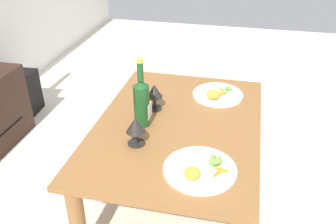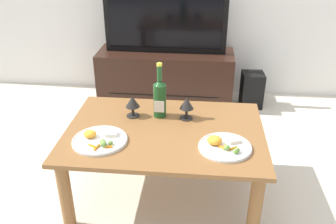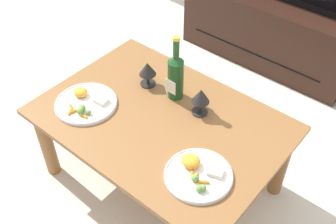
{
  "view_description": "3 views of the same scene",
  "coord_description": "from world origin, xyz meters",
  "px_view_note": "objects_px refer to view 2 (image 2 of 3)",
  "views": [
    {
      "loc": [
        -1.48,
        -0.29,
        1.4
      ],
      "look_at": [
        -0.02,
        0.05,
        0.53
      ],
      "focal_mm": 38.97,
      "sensor_mm": 36.0,
      "label": 1
    },
    {
      "loc": [
        0.19,
        -1.78,
        1.52
      ],
      "look_at": [
        0.01,
        0.08,
        0.54
      ],
      "focal_mm": 38.91,
      "sensor_mm": 36.0,
      "label": 2
    },
    {
      "loc": [
        0.88,
        -1.01,
        1.77
      ],
      "look_at": [
        0.04,
        0.01,
        0.52
      ],
      "focal_mm": 43.33,
      "sensor_mm": 36.0,
      "label": 3
    }
  ],
  "objects_px": {
    "dinner_plate_left": "(100,140)",
    "dinner_plate_right": "(224,146)",
    "tv_screen": "(165,19)",
    "floor_speaker": "(252,90)",
    "goblet_left": "(132,103)",
    "dining_table": "(165,141)",
    "wine_bottle": "(160,97)",
    "tv_stand": "(166,77)",
    "goblet_right": "(187,104)"
  },
  "relations": [
    {
      "from": "tv_stand",
      "to": "tv_screen",
      "type": "xyz_separation_m",
      "value": [
        0.0,
        -0.0,
        0.53
      ]
    },
    {
      "from": "dinner_plate_left",
      "to": "dinner_plate_right",
      "type": "height_order",
      "value": "dinner_plate_right"
    },
    {
      "from": "wine_bottle",
      "to": "dinner_plate_right",
      "type": "height_order",
      "value": "wine_bottle"
    },
    {
      "from": "wine_bottle",
      "to": "tv_stand",
      "type": "bearing_deg",
      "value": 94.37
    },
    {
      "from": "tv_screen",
      "to": "floor_speaker",
      "type": "relative_size",
      "value": 3.33
    },
    {
      "from": "goblet_left",
      "to": "tv_screen",
      "type": "bearing_deg",
      "value": 86.55
    },
    {
      "from": "goblet_right",
      "to": "tv_stand",
      "type": "bearing_deg",
      "value": 101.89
    },
    {
      "from": "dining_table",
      "to": "dinner_plate_right",
      "type": "bearing_deg",
      "value": -25.2
    },
    {
      "from": "tv_screen",
      "to": "goblet_right",
      "type": "xyz_separation_m",
      "value": [
        0.25,
        -1.2,
        -0.21
      ]
    },
    {
      "from": "wine_bottle",
      "to": "dinner_plate_left",
      "type": "distance_m",
      "value": 0.45
    },
    {
      "from": "floor_speaker",
      "to": "dinner_plate_left",
      "type": "relative_size",
      "value": 1.07
    },
    {
      "from": "dinner_plate_left",
      "to": "tv_screen",
      "type": "bearing_deg",
      "value": 82.51
    },
    {
      "from": "tv_screen",
      "to": "dinner_plate_right",
      "type": "height_order",
      "value": "tv_screen"
    },
    {
      "from": "goblet_right",
      "to": "dinner_plate_left",
      "type": "height_order",
      "value": "goblet_right"
    },
    {
      "from": "floor_speaker",
      "to": "goblet_right",
      "type": "distance_m",
      "value": 1.34
    },
    {
      "from": "floor_speaker",
      "to": "tv_stand",
      "type": "bearing_deg",
      "value": 173.28
    },
    {
      "from": "floor_speaker",
      "to": "wine_bottle",
      "type": "distance_m",
      "value": 1.41
    },
    {
      "from": "floor_speaker",
      "to": "dinner_plate_left",
      "type": "distance_m",
      "value": 1.8
    },
    {
      "from": "dining_table",
      "to": "tv_stand",
      "type": "distance_m",
      "value": 1.36
    },
    {
      "from": "goblet_right",
      "to": "tv_screen",
      "type": "bearing_deg",
      "value": 101.91
    },
    {
      "from": "dining_table",
      "to": "goblet_right",
      "type": "bearing_deg",
      "value": 52.0
    },
    {
      "from": "dinner_plate_right",
      "to": "tv_screen",
      "type": "bearing_deg",
      "value": 107.29
    },
    {
      "from": "dining_table",
      "to": "goblet_left",
      "type": "xyz_separation_m",
      "value": [
        -0.21,
        0.15,
        0.17
      ]
    },
    {
      "from": "tv_stand",
      "to": "dinner_plate_right",
      "type": "bearing_deg",
      "value": -72.73
    },
    {
      "from": "floor_speaker",
      "to": "wine_bottle",
      "type": "xyz_separation_m",
      "value": [
        -0.7,
        -1.14,
        0.43
      ]
    },
    {
      "from": "dinner_plate_left",
      "to": "dinner_plate_right",
      "type": "bearing_deg",
      "value": 0.24
    },
    {
      "from": "wine_bottle",
      "to": "tv_screen",
      "type": "bearing_deg",
      "value": 94.38
    },
    {
      "from": "tv_screen",
      "to": "floor_speaker",
      "type": "distance_m",
      "value": 1.0
    },
    {
      "from": "dining_table",
      "to": "dinner_plate_right",
      "type": "distance_m",
      "value": 0.38
    },
    {
      "from": "wine_bottle",
      "to": "goblet_right",
      "type": "bearing_deg",
      "value": -6.68
    },
    {
      "from": "tv_stand",
      "to": "goblet_right",
      "type": "height_order",
      "value": "goblet_right"
    },
    {
      "from": "tv_stand",
      "to": "wine_bottle",
      "type": "height_order",
      "value": "wine_bottle"
    },
    {
      "from": "wine_bottle",
      "to": "goblet_right",
      "type": "xyz_separation_m",
      "value": [
        0.16,
        -0.02,
        -0.03
      ]
    },
    {
      "from": "dining_table",
      "to": "floor_speaker",
      "type": "relative_size",
      "value": 3.51
    },
    {
      "from": "tv_screen",
      "to": "goblet_right",
      "type": "height_order",
      "value": "tv_screen"
    },
    {
      "from": "dining_table",
      "to": "floor_speaker",
      "type": "height_order",
      "value": "dining_table"
    },
    {
      "from": "tv_stand",
      "to": "dinner_plate_right",
      "type": "distance_m",
      "value": 1.59
    },
    {
      "from": "floor_speaker",
      "to": "dinner_plate_left",
      "type": "height_order",
      "value": "dinner_plate_left"
    },
    {
      "from": "floor_speaker",
      "to": "goblet_left",
      "type": "distance_m",
      "value": 1.5
    },
    {
      "from": "dinner_plate_left",
      "to": "floor_speaker",
      "type": "bearing_deg",
      "value": 55.98
    },
    {
      "from": "goblet_right",
      "to": "dinner_plate_left",
      "type": "relative_size",
      "value": 0.47
    },
    {
      "from": "tv_screen",
      "to": "wine_bottle",
      "type": "height_order",
      "value": "tv_screen"
    },
    {
      "from": "tv_stand",
      "to": "floor_speaker",
      "type": "xyz_separation_m",
      "value": [
        0.79,
        -0.04,
        -0.08
      ]
    },
    {
      "from": "tv_screen",
      "to": "goblet_left",
      "type": "relative_size",
      "value": 8.07
    },
    {
      "from": "dining_table",
      "to": "goblet_right",
      "type": "relative_size",
      "value": 8.09
    },
    {
      "from": "wine_bottle",
      "to": "goblet_left",
      "type": "height_order",
      "value": "wine_bottle"
    },
    {
      "from": "tv_stand",
      "to": "dinner_plate_left",
      "type": "distance_m",
      "value": 1.54
    },
    {
      "from": "tv_screen",
      "to": "dinner_plate_right",
      "type": "relative_size",
      "value": 3.83
    },
    {
      "from": "goblet_right",
      "to": "dinner_plate_left",
      "type": "bearing_deg",
      "value": -145.84
    },
    {
      "from": "tv_stand",
      "to": "dining_table",
      "type": "bearing_deg",
      "value": -84.18
    }
  ]
}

